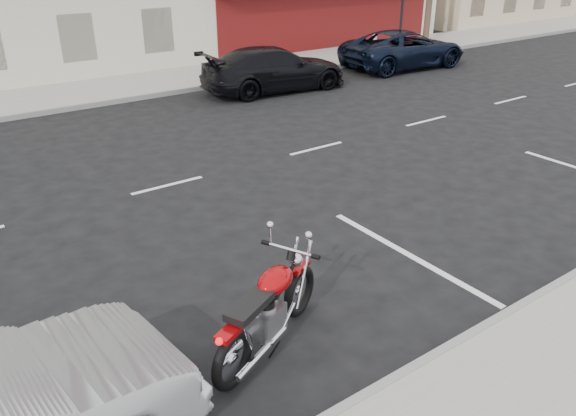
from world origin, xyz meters
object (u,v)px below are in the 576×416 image
suv_far (404,49)px  car_far (274,69)px  motorcycle (300,280)px  fire_hydrant (374,42)px

suv_far → car_far: 6.38m
suv_far → car_far: size_ratio=1.04×
motorcycle → car_far: car_far is taller
fire_hydrant → suv_far: suv_far is taller
fire_hydrant → motorcycle: 19.88m
suv_far → car_far: same height
fire_hydrant → motorcycle: (-14.40, -13.71, 0.00)m
fire_hydrant → car_far: size_ratio=0.14×
motorcycle → car_far: (6.90, 10.71, 0.20)m
motorcycle → car_far: bearing=32.4°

